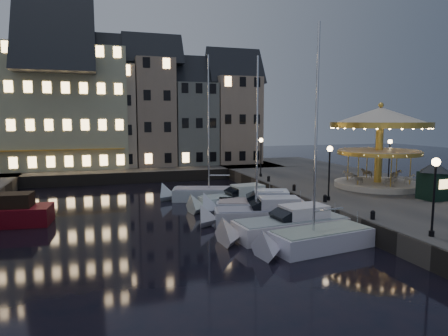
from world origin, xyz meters
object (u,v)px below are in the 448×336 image
object	(u,v)px
streetlamp_a	(435,186)
motorboat_f	(211,195)
streetlamp_b	(329,165)
bollard_c	(294,187)
streetlamp_d	(390,154)
carousel	(380,132)
bollard_a	(373,214)
bollard_b	(325,198)
streetlamp_c	(261,152)
motorboat_b	(286,227)
motorboat_e	(235,201)
motorboat_a	(314,241)
motorboat_c	(261,215)
bollard_d	(269,178)
motorboat_d	(255,207)
ticket_kiosk	(435,174)

from	to	relation	value
streetlamp_a	motorboat_f	size ratio (longest dim) A/B	0.34
streetlamp_b	bollard_c	size ratio (longest dim) A/B	7.32
streetlamp_d	carousel	xyz separation A→B (m)	(-3.75, -3.09, 2.33)
bollard_c	motorboat_f	distance (m)	7.68
streetlamp_d	bollard_a	world-z (taller)	streetlamp_d
streetlamp_d	bollard_b	xyz separation A→B (m)	(-11.90, -7.50, -2.41)
streetlamp_c	motorboat_b	xyz separation A→B (m)	(-5.44, -17.37, -3.37)
streetlamp_a	motorboat_e	xyz separation A→B (m)	(-5.91, 14.82, -3.38)
motorboat_a	motorboat_e	bearing A→B (deg)	94.13
bollard_a	motorboat_c	distance (m)	7.59
streetlamp_b	bollard_b	xyz separation A→B (m)	(-0.60, -0.50, -2.41)
bollard_a	bollard_c	bearing A→B (deg)	90.00
streetlamp_d	streetlamp_b	bearing A→B (deg)	-148.22
bollard_a	bollard_d	size ratio (longest dim) A/B	1.00
streetlamp_c	motorboat_e	world-z (taller)	streetlamp_c
streetlamp_b	bollard_d	distance (m)	10.30
streetlamp_c	motorboat_d	world-z (taller)	streetlamp_c
bollard_a	motorboat_c	xyz separation A→B (m)	(-5.20, 5.44, -0.92)
bollard_b	ticket_kiosk	distance (m)	8.79
motorboat_d	carousel	xyz separation A→B (m)	(12.67, 1.68, 5.71)
bollard_b	ticket_kiosk	world-z (taller)	ticket_kiosk
bollard_a	motorboat_e	world-z (taller)	motorboat_e
motorboat_a	motorboat_f	distance (m)	15.62
motorboat_b	ticket_kiosk	xyz separation A→B (m)	(13.31, 1.68, 2.64)
motorboat_e	motorboat_f	distance (m)	4.13
motorboat_b	motorboat_c	bearing A→B (deg)	96.22
bollard_b	motorboat_c	world-z (taller)	motorboat_c
streetlamp_d	motorboat_e	world-z (taller)	streetlamp_d
bollard_d	motorboat_d	bearing A→B (deg)	-120.16
motorboat_a	motorboat_e	world-z (taller)	motorboat_a
streetlamp_a	carousel	size ratio (longest dim) A/B	0.48
bollard_a	bollard_b	world-z (taller)	same
streetlamp_a	bollard_a	xyz separation A→B (m)	(-0.60, 4.00, -2.41)
bollard_a	carousel	world-z (taller)	carousel
streetlamp_a	motorboat_c	bearing A→B (deg)	121.58
streetlamp_a	streetlamp_d	xyz separation A→B (m)	(11.30, 17.00, 0.00)
streetlamp_c	streetlamp_a	bearing A→B (deg)	-90.00
bollard_b	motorboat_c	xyz separation A→B (m)	(-5.20, -0.06, -0.92)
bollard_d	ticket_kiosk	xyz separation A→B (m)	(8.46, -12.19, 1.68)
motorboat_c	motorboat_a	bearing A→B (deg)	-83.28
streetlamp_b	ticket_kiosk	xyz separation A→B (m)	(7.86, -2.19, -0.73)
bollard_b	bollard_a	bearing A→B (deg)	-90.00
bollard_a	motorboat_a	bearing A→B (deg)	-171.35
bollard_a	bollard_d	distance (m)	16.00
motorboat_b	motorboat_e	world-z (taller)	same
bollard_a	motorboat_f	size ratio (longest dim) A/B	0.05
streetlamp_a	motorboat_a	bearing A→B (deg)	146.87
motorboat_c	motorboat_f	world-z (taller)	motorboat_f
motorboat_f	motorboat_b	bearing A→B (deg)	-83.69
streetlamp_c	ticket_kiosk	distance (m)	17.56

